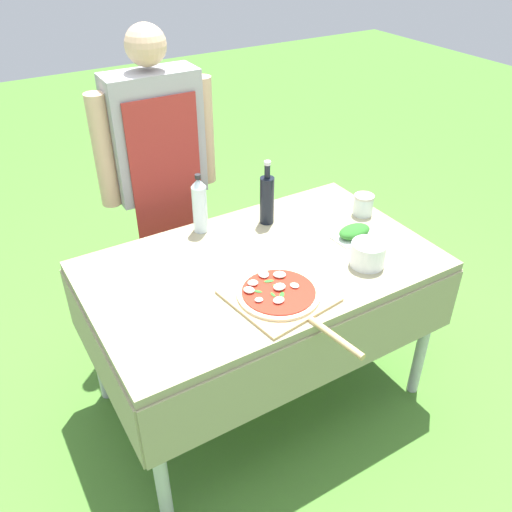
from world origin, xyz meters
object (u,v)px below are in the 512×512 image
object	(u,v)px
prep_table	(261,281)
pizza_on_peel	(280,295)
person_cook	(159,166)
mixing_tub	(368,254)
water_bottle	(200,205)
herb_container	(354,232)
oil_bottle	(267,199)
sauce_jar	(363,206)

from	to	relation	value
prep_table	pizza_on_peel	size ratio (longest dim) A/B	2.36
pizza_on_peel	person_cook	bearing A→B (deg)	85.10
prep_table	mixing_tub	world-z (taller)	mixing_tub
prep_table	pizza_on_peel	distance (m)	0.26
water_bottle	herb_container	bearing A→B (deg)	-36.30
oil_bottle	person_cook	bearing A→B (deg)	123.05
oil_bottle	sauce_jar	size ratio (longest dim) A/B	3.06
herb_container	mixing_tub	world-z (taller)	mixing_tub
prep_table	mixing_tub	bearing A→B (deg)	-32.87
oil_bottle	pizza_on_peel	bearing A→B (deg)	-116.87
oil_bottle	sauce_jar	bearing A→B (deg)	-21.80
prep_table	water_bottle	distance (m)	0.42
person_cook	sauce_jar	xyz separation A→B (m)	(0.72, -0.64, -0.12)
water_bottle	oil_bottle	bearing A→B (deg)	-17.35
sauce_jar	mixing_tub	bearing A→B (deg)	-127.89
person_cook	sauce_jar	size ratio (longest dim) A/B	16.02
water_bottle	herb_container	size ratio (longest dim) A/B	1.44
person_cook	herb_container	distance (m)	0.96
mixing_tub	prep_table	bearing A→B (deg)	147.13
prep_table	herb_container	xyz separation A→B (m)	(0.44, -0.04, 0.12)
water_bottle	herb_container	xyz separation A→B (m)	(0.53, -0.39, -0.10)
herb_container	mixing_tub	distance (m)	0.21
pizza_on_peel	mixing_tub	size ratio (longest dim) A/B	4.32
prep_table	mixing_tub	distance (m)	0.44
water_bottle	mixing_tub	world-z (taller)	water_bottle
person_cook	oil_bottle	distance (m)	0.56
person_cook	prep_table	bearing A→B (deg)	100.13
sauce_jar	herb_container	bearing A→B (deg)	-139.93
herb_container	person_cook	bearing A→B (deg)	125.73
water_bottle	mixing_tub	distance (m)	0.73
prep_table	oil_bottle	bearing A→B (deg)	54.28
mixing_tub	oil_bottle	bearing A→B (deg)	108.58
sauce_jar	oil_bottle	bearing A→B (deg)	158.20
pizza_on_peel	oil_bottle	xyz separation A→B (m)	(0.25, 0.49, 0.10)
mixing_tub	water_bottle	bearing A→B (deg)	127.79
person_cook	herb_container	xyz separation A→B (m)	(0.56, -0.78, -0.13)
prep_table	person_cook	world-z (taller)	person_cook
prep_table	pizza_on_peel	xyz separation A→B (m)	(-0.06, -0.23, 0.11)
person_cook	pizza_on_peel	size ratio (longest dim) A/B	2.60
prep_table	pizza_on_peel	bearing A→B (deg)	-105.07
oil_bottle	water_bottle	distance (m)	0.30
pizza_on_peel	herb_container	world-z (taller)	herb_container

